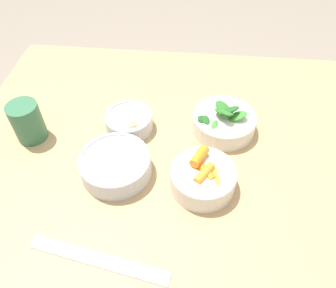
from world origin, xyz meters
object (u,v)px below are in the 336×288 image
object	(u,v)px
ruler	(98,260)
bowl_carrots	(203,177)
bowl_beans_hotdog	(116,165)
bowl_cookies	(129,121)
bowl_greens	(224,121)
cup	(27,122)

from	to	relation	value
ruler	bowl_carrots	bearing A→B (deg)	-134.93
bowl_beans_hotdog	ruler	world-z (taller)	bowl_beans_hotdog
bowl_carrots	bowl_cookies	xyz separation A→B (m)	(0.20, -0.17, -0.01)
bowl_carrots	bowl_beans_hotdog	world-z (taller)	bowl_carrots
bowl_beans_hotdog	bowl_cookies	xyz separation A→B (m)	(-0.00, -0.15, 0.00)
bowl_beans_hotdog	ruler	xyz separation A→B (m)	(-0.01, 0.22, -0.02)
bowl_cookies	ruler	distance (m)	0.38
bowl_greens	bowl_beans_hotdog	xyz separation A→B (m)	(0.26, 0.17, -0.00)
bowl_cookies	ruler	size ratio (longest dim) A/B	0.43
bowl_greens	bowl_cookies	xyz separation A→B (m)	(0.26, 0.02, -0.00)
bowl_beans_hotdog	cup	distance (m)	0.27
bowl_beans_hotdog	cup	xyz separation A→B (m)	(0.25, -0.10, 0.03)
ruler	cup	size ratio (longest dim) A/B	2.75
bowl_cookies	cup	distance (m)	0.26
bowl_greens	bowl_beans_hotdog	distance (m)	0.31
bowl_carrots	bowl_cookies	world-z (taller)	bowl_carrots
bowl_beans_hotdog	bowl_carrots	bearing A→B (deg)	174.73
bowl_carrots	cup	xyz separation A→B (m)	(0.46, -0.12, 0.02)
bowl_cookies	bowl_beans_hotdog	bearing A→B (deg)	88.53
bowl_greens	cup	xyz separation A→B (m)	(0.51, 0.08, 0.02)
bowl_carrots	bowl_beans_hotdog	size ratio (longest dim) A/B	0.89
bowl_beans_hotdog	bowl_greens	bearing A→B (deg)	-146.21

